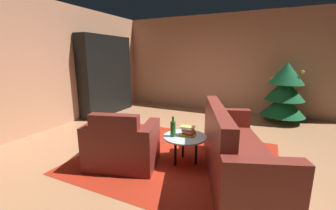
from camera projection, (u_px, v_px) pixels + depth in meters
ground_plane at (187, 154)px, 3.56m from camera, size 7.85×7.85×0.00m
wall_back at (228, 64)px, 6.18m from camera, size 6.48×0.06×2.74m
wall_left at (46, 66)px, 4.60m from camera, size 0.06×6.66×2.74m
area_rug at (177, 157)px, 3.45m from camera, size 2.92×2.50×0.01m
bookshelf_unit at (110, 76)px, 6.07m from camera, size 0.38×1.74×2.11m
armchair_red at (122, 146)px, 3.13m from camera, size 1.12×0.93×0.84m
couch_red at (234, 154)px, 2.83m from camera, size 1.36×2.12×0.94m
coffee_table at (185, 139)px, 3.21m from camera, size 0.64×0.64×0.42m
book_stack_on_table at (188, 131)px, 3.21m from camera, size 0.24×0.19×0.14m
bottle_on_table at (173, 128)px, 3.17m from camera, size 0.08×0.08×0.30m
decorated_tree at (285, 92)px, 5.15m from camera, size 0.99×0.99×1.44m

